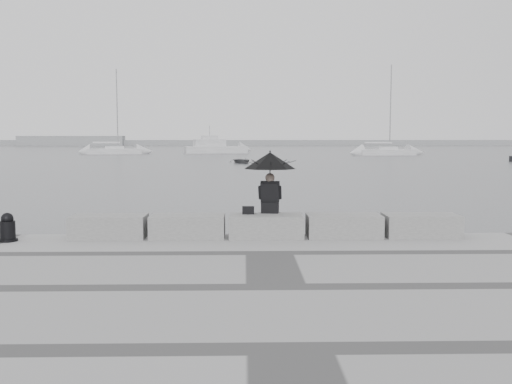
{
  "coord_description": "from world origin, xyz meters",
  "views": [
    {
      "loc": [
        -0.47,
        -12.71,
        2.7
      ],
      "look_at": [
        -0.14,
        3.0,
        1.16
      ],
      "focal_mm": 40.0,
      "sensor_mm": 36.0,
      "label": 1
    }
  ],
  "objects_px": {
    "seated_person": "(270,168)",
    "sailboat_left": "(115,151)",
    "mooring_bollard": "(8,230)",
    "dinghy": "(242,161)",
    "motor_cruiser": "(216,148)",
    "sailboat_right": "(386,151)"
  },
  "relations": [
    {
      "from": "sailboat_right",
      "to": "dinghy",
      "type": "relative_size",
      "value": 4.28
    },
    {
      "from": "mooring_bollard",
      "to": "motor_cruiser",
      "type": "bearing_deg",
      "value": 89.7
    },
    {
      "from": "seated_person",
      "to": "sailboat_right",
      "type": "bearing_deg",
      "value": 82.41
    },
    {
      "from": "dinghy",
      "to": "motor_cruiser",
      "type": "bearing_deg",
      "value": 73.41
    },
    {
      "from": "seated_person",
      "to": "sailboat_left",
      "type": "bearing_deg",
      "value": 113.67
    },
    {
      "from": "mooring_bollard",
      "to": "sailboat_right",
      "type": "distance_m",
      "value": 74.06
    },
    {
      "from": "mooring_bollard",
      "to": "dinghy",
      "type": "relative_size",
      "value": 0.2
    },
    {
      "from": "seated_person",
      "to": "mooring_bollard",
      "type": "distance_m",
      "value": 5.72
    },
    {
      "from": "mooring_bollard",
      "to": "sailboat_left",
      "type": "bearing_deg",
      "value": 101.08
    },
    {
      "from": "seated_person",
      "to": "mooring_bollard",
      "type": "bearing_deg",
      "value": -163.82
    },
    {
      "from": "sailboat_left",
      "to": "motor_cruiser",
      "type": "height_order",
      "value": "sailboat_left"
    },
    {
      "from": "mooring_bollard",
      "to": "motor_cruiser",
      "type": "height_order",
      "value": "motor_cruiser"
    },
    {
      "from": "seated_person",
      "to": "motor_cruiser",
      "type": "distance_m",
      "value": 78.62
    },
    {
      "from": "seated_person",
      "to": "dinghy",
      "type": "relative_size",
      "value": 0.46
    },
    {
      "from": "seated_person",
      "to": "sailboat_right",
      "type": "distance_m",
      "value": 71.65
    },
    {
      "from": "seated_person",
      "to": "sailboat_left",
      "type": "relative_size",
      "value": 0.11
    },
    {
      "from": "seated_person",
      "to": "mooring_bollard",
      "type": "height_order",
      "value": "seated_person"
    },
    {
      "from": "motor_cruiser",
      "to": "dinghy",
      "type": "height_order",
      "value": "motor_cruiser"
    },
    {
      "from": "sailboat_left",
      "to": "dinghy",
      "type": "distance_m",
      "value": 35.7
    },
    {
      "from": "mooring_bollard",
      "to": "sailboat_left",
      "type": "height_order",
      "value": "sailboat_left"
    },
    {
      "from": "motor_cruiser",
      "to": "dinghy",
      "type": "xyz_separation_m",
      "value": [
        4.32,
        -33.74,
        -0.64
      ]
    },
    {
      "from": "seated_person",
      "to": "sailboat_left",
      "type": "distance_m",
      "value": 77.34
    }
  ]
}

